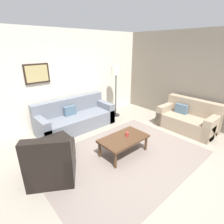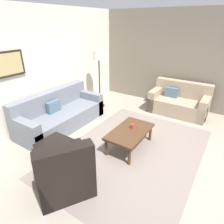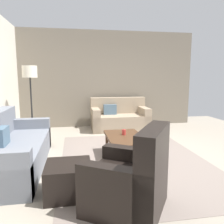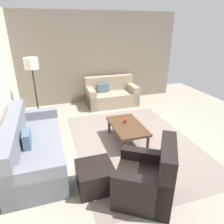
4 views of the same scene
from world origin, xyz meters
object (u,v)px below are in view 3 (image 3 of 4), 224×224
(cup, at_px, (124,132))
(coffee_table, at_px, (125,139))
(ottoman, at_px, (69,179))
(couch_loveseat, at_px, (119,118))
(armchair_leather, at_px, (132,183))
(lamp_standing, at_px, (30,79))
(couch_main, at_px, (7,151))

(cup, bearing_deg, coffee_table, -179.67)
(ottoman, height_order, cup, cup)
(couch_loveseat, xyz_separation_m, cup, (-2.24, 0.36, 0.16))
(armchair_leather, distance_m, ottoman, 0.83)
(armchair_leather, relative_size, lamp_standing, 0.65)
(armchair_leather, bearing_deg, couch_loveseat, -9.34)
(coffee_table, xyz_separation_m, lamp_standing, (1.45, 1.84, 1.05))
(couch_loveseat, height_order, armchair_leather, armchair_leather)
(coffee_table, height_order, cup, cup)
(ottoman, bearing_deg, couch_loveseat, -21.12)
(couch_main, relative_size, lamp_standing, 1.33)
(couch_loveseat, height_order, cup, couch_loveseat)
(cup, distance_m, lamp_standing, 2.47)
(coffee_table, height_order, lamp_standing, lamp_standing)
(couch_loveseat, height_order, lamp_standing, lamp_standing)
(couch_main, height_order, lamp_standing, lamp_standing)
(armchair_leather, height_order, coffee_table, armchair_leather)
(couch_main, xyz_separation_m, armchair_leather, (-1.45, -1.68, 0.01))
(couch_main, distance_m, couch_loveseat, 3.40)
(couch_main, bearing_deg, coffee_table, -86.40)
(cup, height_order, lamp_standing, lamp_standing)
(cup, bearing_deg, couch_loveseat, -9.22)
(couch_main, distance_m, lamp_standing, 1.93)
(couch_main, height_order, coffee_table, couch_main)
(couch_loveseat, bearing_deg, ottoman, 158.88)
(coffee_table, bearing_deg, armchair_leather, 169.85)
(ottoman, distance_m, lamp_standing, 2.98)
(couch_main, height_order, couch_loveseat, same)
(couch_loveseat, relative_size, coffee_table, 1.43)
(ottoman, xyz_separation_m, cup, (1.24, -0.98, 0.26))
(couch_main, relative_size, armchair_leather, 2.06)
(armchair_leather, relative_size, cup, 11.23)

